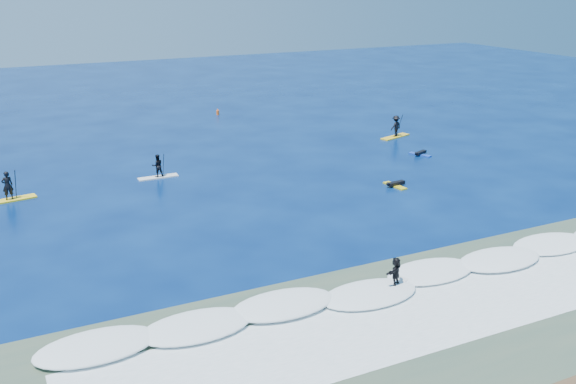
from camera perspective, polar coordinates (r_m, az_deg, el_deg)
name	(u,v)px	position (r m, az deg, el deg)	size (l,w,h in m)	color
ground	(317,214)	(39.49, 2.63, -1.94)	(160.00, 160.00, 0.00)	#031744
shallow_water	(473,317)	(29.11, 16.09, -10.62)	(90.00, 13.00, 0.01)	#394E3F
breaking_wave	(416,279)	(31.80, 11.31, -7.62)	(40.00, 6.00, 0.30)	white
whitewater	(457,307)	(29.76, 14.81, -9.83)	(34.00, 5.00, 0.02)	silver
sup_paddler_left	(8,190)	(45.26, -23.61, 0.15)	(3.39, 1.34, 2.32)	yellow
sup_paddler_center	(158,168)	(47.17, -11.52, 2.12)	(2.88, 0.74, 2.02)	silver
sup_paddler_right	(396,127)	(58.94, 9.55, 5.68)	(3.38, 1.78, 2.31)	yellow
prone_paddler_near	(395,184)	(45.14, 9.50, 0.67)	(1.57, 2.02, 0.41)	gold
prone_paddler_far	(420,154)	(53.46, 11.66, 3.36)	(1.45, 1.93, 0.39)	#173FAD
wave_surfer	(395,273)	(30.26, 9.53, -7.15)	(2.08, 1.51, 1.50)	silver
marker_buoy	(218,112)	(68.28, -6.27, 7.08)	(0.29, 0.29, 0.70)	#FF5D16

